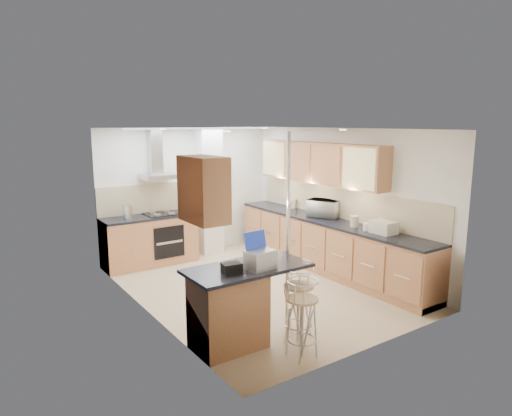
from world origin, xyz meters
TOP-DOWN VIEW (x-y plane):
  - ground at (0.00, 0.00)m, footprint 4.80×4.80m
  - room_shell at (0.32, 0.38)m, footprint 3.64×4.84m
  - right_counter at (1.50, 0.00)m, footprint 0.63×4.40m
  - back_counter at (-0.95, 2.10)m, footprint 1.70×0.63m
  - peninsula at (-1.12, -1.45)m, footprint 1.47×0.72m
  - microwave at (1.63, 0.22)m, footprint 0.57×0.66m
  - laptop at (-1.05, -1.60)m, footprint 0.34×0.27m
  - bag at (-1.40, -1.55)m, footprint 0.23×0.18m
  - bar_stool_near at (-0.83, -2.10)m, footprint 0.48×0.48m
  - bar_stool_end at (-0.62, -1.79)m, footprint 0.53×0.53m
  - jar_a at (1.69, 1.20)m, footprint 0.14×0.14m
  - jar_b at (1.61, 1.22)m, footprint 0.14×0.14m
  - jar_c at (1.48, -0.66)m, footprint 0.18×0.18m
  - jar_d at (1.44, -0.95)m, footprint 0.11×0.11m
  - bread_bin at (1.53, -1.22)m, footprint 0.29×0.36m
  - kettle at (-1.35, 2.04)m, footprint 0.16×0.16m

SIDE VIEW (x-z plane):
  - ground at x=0.00m, z-range 0.00..0.00m
  - bar_stool_near at x=-0.83m, z-range 0.00..0.91m
  - back_counter at x=-0.95m, z-range 0.00..0.92m
  - right_counter at x=1.50m, z-range 0.00..0.92m
  - bar_stool_end at x=-0.62m, z-range 0.00..0.93m
  - peninsula at x=-1.12m, z-range 0.01..0.95m
  - jar_d at x=1.44m, z-range 0.92..1.05m
  - jar_b at x=1.61m, z-range 0.92..1.08m
  - bag at x=-1.40m, z-range 0.94..1.06m
  - jar_c at x=1.48m, z-range 0.92..1.10m
  - bread_bin at x=1.53m, z-range 0.92..1.11m
  - jar_a at x=1.69m, z-range 0.92..1.11m
  - kettle at x=-1.35m, z-range 0.92..1.17m
  - laptop at x=-1.05m, z-range 0.94..1.16m
  - microwave at x=1.63m, z-range 0.92..1.23m
  - room_shell at x=0.32m, z-range 0.29..2.80m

